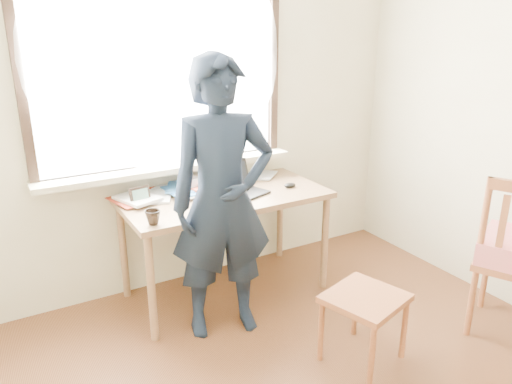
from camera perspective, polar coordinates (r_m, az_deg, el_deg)
room_shell at (r=2.05m, az=11.59°, el=10.89°), size 3.52×4.02×2.61m
desk at (r=3.51m, az=-3.58°, el=-1.50°), size 1.42×0.71×0.76m
laptop at (r=3.48m, az=-1.94°, el=0.61°), size 0.38×0.34×0.22m
mug_white at (r=3.54m, az=-7.64°, el=0.80°), size 0.18×0.18×0.11m
mug_dark at (r=3.02m, az=-11.70°, el=-2.84°), size 0.12×0.12×0.09m
mouse at (r=3.62m, az=3.90°, el=0.77°), size 0.09×0.06×0.03m
desk_clutter at (r=3.49m, az=-9.42°, el=0.01°), size 0.92×0.52×0.06m
book_a at (r=3.54m, az=-10.34°, el=-0.04°), size 0.28×0.30×0.02m
book_b at (r=3.90m, az=-0.39°, el=2.04°), size 0.29×0.29×0.02m
picture_frame at (r=3.36m, az=-13.12°, el=-0.51°), size 0.14×0.04×0.11m
work_chair at (r=3.01m, az=12.32°, el=-12.56°), size 0.51×0.50×0.42m
person at (r=3.03m, az=-3.85°, el=-1.03°), size 0.71×0.54×1.75m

